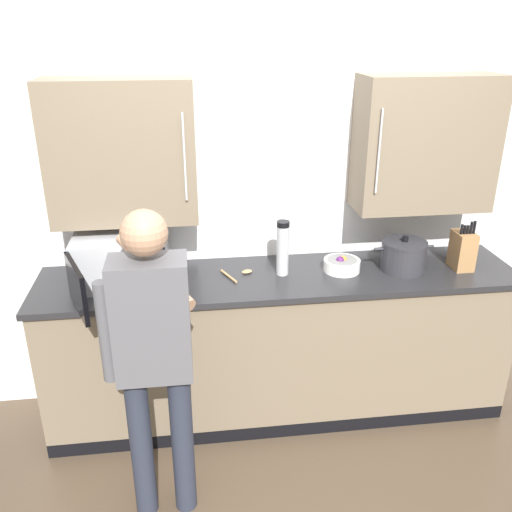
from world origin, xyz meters
TOP-DOWN VIEW (x-y plane):
  - ground_plane at (0.00, 0.00)m, footprint 9.52×9.52m
  - back_wall_tiled at (-0.00, 1.10)m, footprint 3.95×0.44m
  - counter_unit at (0.00, 0.81)m, footprint 2.82×0.61m
  - microwave_oven at (-0.93, 0.84)m, footprint 0.52×0.73m
  - wooden_spoon at (-0.24, 0.84)m, footprint 0.19×0.17m
  - fruit_bowl at (0.37, 0.83)m, footprint 0.22×0.22m
  - stock_pot at (0.73, 0.79)m, footprint 0.36×0.27m
  - knife_block at (1.09, 0.77)m, footprint 0.11×0.15m
  - thermos_flask at (0.01, 0.83)m, footprint 0.07×0.07m
  - person_figure at (-0.71, 0.11)m, footprint 0.44×0.56m

SIDE VIEW (x-z plane):
  - ground_plane at x=0.00m, z-range 0.00..0.00m
  - counter_unit at x=0.00m, z-range 0.00..0.95m
  - wooden_spoon at x=-0.24m, z-range 0.96..0.97m
  - person_figure at x=-0.71m, z-range 0.16..1.78m
  - fruit_bowl at x=0.37m, z-range 0.95..1.04m
  - stock_pot at x=0.73m, z-range 0.94..1.15m
  - knife_block at x=1.09m, z-range 0.92..1.23m
  - microwave_oven at x=-0.93m, z-range 0.95..1.24m
  - thermos_flask at x=0.01m, z-range 0.96..1.28m
  - back_wall_tiled at x=0.00m, z-range 0.11..2.69m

